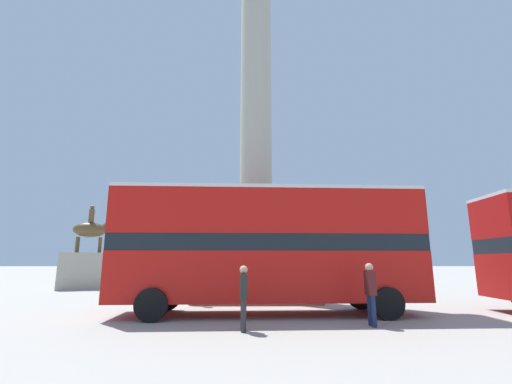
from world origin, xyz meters
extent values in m
plane|color=#ADA89E|center=(0.00, 0.00, 0.00)|extent=(200.00, 200.00, 0.00)
cube|color=#A39E8E|center=(0.00, 0.00, 0.42)|extent=(5.64, 5.64, 0.85)
cube|color=#A39E8E|center=(0.00, 0.00, 1.27)|extent=(4.06, 4.06, 0.85)
cylinder|color=#A39E8E|center=(0.00, 0.00, 10.47)|extent=(1.70, 1.70, 17.55)
cube|color=#B7140F|center=(0.35, -5.30, 1.32)|extent=(10.55, 2.86, 1.63)
cube|color=black|center=(0.35, -5.30, 2.41)|extent=(10.55, 2.81, 0.55)
cube|color=#B7140F|center=(0.35, -5.30, 3.44)|extent=(10.55, 2.86, 1.51)
cube|color=silver|center=(0.35, -5.30, 4.25)|extent=(10.55, 2.86, 0.12)
cylinder|color=black|center=(3.96, -3.93, 0.50)|extent=(1.01, 0.34, 1.00)
cylinder|color=black|center=(4.05, -6.38, 0.50)|extent=(1.01, 0.34, 1.00)
cylinder|color=black|center=(-3.36, -4.21, 0.50)|extent=(1.01, 0.34, 1.00)
cylinder|color=black|center=(-3.27, -6.67, 0.50)|extent=(1.01, 0.34, 1.00)
cube|color=#A39E8E|center=(-11.22, 5.94, 1.17)|extent=(3.72, 3.18, 2.33)
ellipsoid|color=brown|center=(-11.22, 5.94, 3.88)|extent=(2.37, 1.68, 1.01)
cone|color=brown|center=(-10.25, 6.29, 4.33)|extent=(1.10, 0.85, 1.06)
cylinder|color=brown|center=(-11.22, 5.94, 4.83)|extent=(0.36, 0.36, 0.90)
sphere|color=brown|center=(-11.22, 5.94, 5.42)|extent=(0.28, 0.28, 0.28)
cylinder|color=brown|center=(-10.67, 6.43, 2.85)|extent=(0.20, 0.20, 1.04)
cylinder|color=brown|center=(-10.48, 5.91, 2.85)|extent=(0.20, 0.20, 1.04)
cylinder|color=brown|center=(-11.96, 5.96, 2.85)|extent=(0.20, 0.20, 1.04)
cylinder|color=brown|center=(-11.77, 5.44, 2.85)|extent=(0.20, 0.20, 1.04)
cylinder|color=black|center=(-3.47, -1.83, 0.20)|extent=(0.31, 0.31, 0.40)
cylinder|color=black|center=(-3.47, -1.83, 2.33)|extent=(0.14, 0.14, 4.66)
sphere|color=white|center=(-3.47, -1.83, 4.84)|extent=(0.37, 0.37, 0.37)
cylinder|color=#28282D|center=(-0.43, -8.21, 0.41)|extent=(0.14, 0.14, 0.82)
cylinder|color=#28282D|center=(-0.45, -7.97, 0.41)|extent=(0.14, 0.14, 0.82)
cube|color=black|center=(-0.44, -8.09, 1.14)|extent=(0.21, 0.46, 0.65)
sphere|color=tan|center=(-0.44, -8.09, 1.58)|extent=(0.22, 0.22, 0.22)
cylinder|color=#192347|center=(3.17, -7.31, 0.42)|extent=(0.14, 0.14, 0.85)
cylinder|color=#192347|center=(3.19, -7.55, 0.42)|extent=(0.14, 0.14, 0.85)
cube|color=#471919|center=(3.18, -7.43, 1.18)|extent=(0.21, 0.47, 0.67)
sphere|color=tan|center=(3.18, -7.43, 1.63)|extent=(0.23, 0.23, 0.23)
camera|label=1|loc=(-0.24, -17.53, 1.81)|focal=24.00mm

